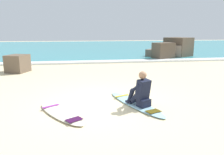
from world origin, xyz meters
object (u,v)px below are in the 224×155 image
(surfboard_main, at_px, (135,103))
(surfer_seated, at_px, (141,92))
(surfboard_spare_near, at_px, (61,113))
(shoreline_rock, at_px, (18,64))

(surfboard_main, distance_m, surfer_seated, 0.49)
(surfboard_main, height_order, surfboard_spare_near, same)
(surfboard_main, relative_size, surfer_seated, 2.73)
(surfboard_main, height_order, surfer_seated, surfer_seated)
(surfer_seated, bearing_deg, surfboard_spare_near, -175.20)
(surfboard_spare_near, bearing_deg, shoreline_rock, 112.15)
(surfboard_main, xyz_separation_m, surfer_seated, (0.08, -0.27, 0.40))
(surfboard_main, xyz_separation_m, shoreline_rock, (-4.57, 5.78, 0.40))
(surfboard_main, bearing_deg, surfer_seated, -73.78)
(surfboard_main, distance_m, shoreline_rock, 7.38)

